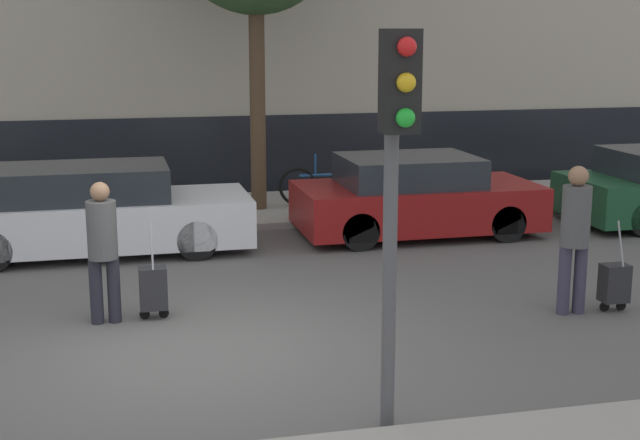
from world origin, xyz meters
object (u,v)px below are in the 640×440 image
(trolley_left, at_px, (153,288))
(pedestrian_right, at_px, (575,230))
(parked_car_2, at_px, (415,197))
(trolley_right, at_px, (614,283))
(parked_car_1, at_px, (92,212))
(parked_bicycle, at_px, (325,185))
(pedestrian_left, at_px, (103,244))
(traffic_light, at_px, (396,151))

(trolley_left, relative_size, pedestrian_right, 0.65)
(parked_car_2, relative_size, trolley_left, 3.40)
(parked_car_2, relative_size, trolley_right, 3.52)
(parked_car_1, xyz_separation_m, parked_bicycle, (4.20, 2.35, -0.14))
(parked_car_1, height_order, parked_bicycle, parked_car_1)
(parked_car_2, relative_size, pedestrian_right, 2.20)
(trolley_left, bearing_deg, pedestrian_left, -177.51)
(parked_car_1, height_order, trolley_right, parked_car_1)
(pedestrian_left, relative_size, trolley_left, 1.43)
(pedestrian_left, relative_size, trolley_right, 1.48)
(pedestrian_left, xyz_separation_m, trolley_left, (0.55, 0.02, -0.57))
(trolley_right, bearing_deg, parked_bicycle, 105.94)
(trolley_left, bearing_deg, trolley_right, -10.46)
(trolley_left, distance_m, parked_bicycle, 6.74)
(trolley_left, bearing_deg, parked_bicycle, 58.83)
(trolley_right, bearing_deg, traffic_light, -145.09)
(traffic_light, bearing_deg, pedestrian_right, 39.80)
(parked_car_1, distance_m, trolley_left, 3.50)
(traffic_light, bearing_deg, parked_car_1, 109.75)
(pedestrian_right, relative_size, parked_bicycle, 1.01)
(pedestrian_left, relative_size, traffic_light, 0.50)
(traffic_light, bearing_deg, trolley_left, 116.76)
(parked_car_2, relative_size, parked_bicycle, 2.23)
(pedestrian_left, height_order, trolley_left, pedestrian_left)
(traffic_light, bearing_deg, parked_bicycle, 79.62)
(trolley_left, height_order, pedestrian_right, pedestrian_right)
(pedestrian_left, bearing_deg, trolley_left, 179.94)
(pedestrian_right, xyz_separation_m, parked_bicycle, (-1.38, 6.73, -0.53))
(traffic_light, relative_size, parked_bicycle, 1.89)
(trolley_right, bearing_deg, trolley_left, 169.54)
(pedestrian_left, bearing_deg, trolley_right, 168.16)
(trolley_right, relative_size, traffic_light, 0.33)
(pedestrian_left, xyz_separation_m, traffic_light, (2.33, -3.52, 1.46))
(traffic_light, distance_m, parked_bicycle, 9.65)
(pedestrian_left, bearing_deg, traffic_light, 121.04)
(parked_car_1, relative_size, trolley_left, 4.00)
(parked_car_1, bearing_deg, parked_bicycle, 29.21)
(pedestrian_right, bearing_deg, parked_bicycle, -74.85)
(pedestrian_left, bearing_deg, parked_bicycle, -127.44)
(parked_car_2, xyz_separation_m, trolley_left, (-4.45, -3.47, -0.26))
(pedestrian_right, bearing_deg, pedestrian_left, -6.33)
(pedestrian_left, distance_m, trolley_right, 6.08)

